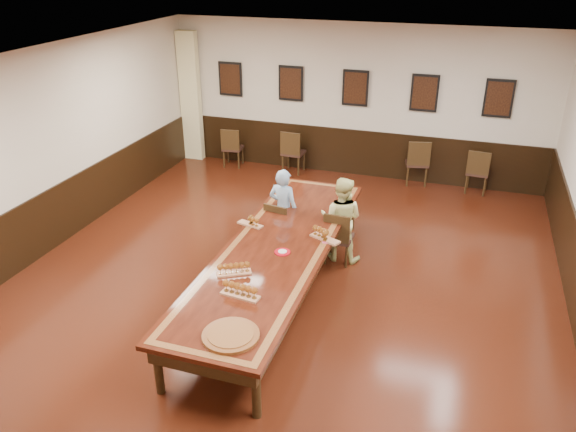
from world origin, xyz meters
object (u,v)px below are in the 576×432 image
(spare_chair_c, at_px, (417,161))
(conference_table, at_px, (277,256))
(spare_chair_b, at_px, (293,151))
(person_man, at_px, (283,209))
(carved_platter, at_px, (231,335))
(person_woman, at_px, (341,219))
(chair_man, at_px, (281,226))
(spare_chair_d, at_px, (478,171))
(spare_chair_a, at_px, (233,147))
(chair_woman, at_px, (339,236))

(spare_chair_c, bearing_deg, conference_table, 61.31)
(spare_chair_b, bearing_deg, spare_chair_c, -174.02)
(spare_chair_b, xyz_separation_m, person_man, (0.90, -3.36, 0.21))
(spare_chair_b, distance_m, carved_platter, 6.89)
(person_woman, xyz_separation_m, carved_platter, (-0.43, -3.30, 0.08))
(chair_man, xyz_separation_m, spare_chair_c, (1.77, 3.62, 0.06))
(chair_man, bearing_deg, carved_platter, 108.71)
(spare_chair_b, height_order, spare_chair_c, spare_chair_c)
(conference_table, bearing_deg, spare_chair_d, 61.07)
(person_man, distance_m, person_woman, 0.98)
(chair_man, height_order, carved_platter, chair_man)
(chair_man, distance_m, spare_chair_b, 3.56)
(chair_man, bearing_deg, person_man, -90.00)
(spare_chair_a, height_order, carved_platter, spare_chair_a)
(spare_chair_a, distance_m, carved_platter, 7.28)
(chair_man, bearing_deg, spare_chair_c, -106.96)
(spare_chair_c, xyz_separation_m, carved_platter, (-1.21, -6.89, 0.29))
(chair_woman, height_order, spare_chair_a, spare_chair_a)
(spare_chair_b, xyz_separation_m, spare_chair_c, (2.65, 0.16, 0.01))
(spare_chair_b, xyz_separation_m, spare_chair_d, (3.88, 0.08, -0.02))
(person_man, bearing_deg, carved_platter, 108.22)
(chair_man, relative_size, carved_platter, 1.20)
(spare_chair_c, bearing_deg, person_woman, 65.24)
(person_man, relative_size, carved_platter, 1.91)
(spare_chair_d, bearing_deg, spare_chair_c, 2.03)
(chair_woman, height_order, conference_table, chair_woman)
(chair_man, distance_m, person_man, 0.27)
(chair_woman, bearing_deg, carved_platter, 83.43)
(carved_platter, bearing_deg, person_man, 99.16)
(chair_woman, relative_size, person_woman, 0.64)
(carved_platter, bearing_deg, spare_chair_c, 80.06)
(chair_man, relative_size, spare_chair_d, 0.94)
(spare_chair_d, xyz_separation_m, conference_table, (-2.63, -4.76, 0.15))
(person_man, bearing_deg, chair_man, 90.00)
(spare_chair_c, relative_size, spare_chair_d, 1.06)
(chair_woman, bearing_deg, person_woman, -90.00)
(chair_woman, bearing_deg, person_man, -8.21)
(person_woman, bearing_deg, spare_chair_a, -44.60)
(spare_chair_d, xyz_separation_m, carved_platter, (-2.44, -6.81, 0.31))
(person_man, distance_m, conference_table, 1.37)
(spare_chair_c, distance_m, spare_chair_d, 1.23)
(chair_woman, distance_m, spare_chair_d, 4.12)
(spare_chair_b, bearing_deg, carved_platter, 104.56)
(spare_chair_a, distance_m, conference_table, 5.35)
(spare_chair_b, relative_size, person_woman, 0.69)
(chair_woman, height_order, carved_platter, chair_woman)
(spare_chair_c, relative_size, person_woman, 0.71)
(chair_woman, relative_size, spare_chair_b, 0.92)
(conference_table, bearing_deg, chair_woman, 61.79)
(conference_table, bearing_deg, carved_platter, -84.62)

